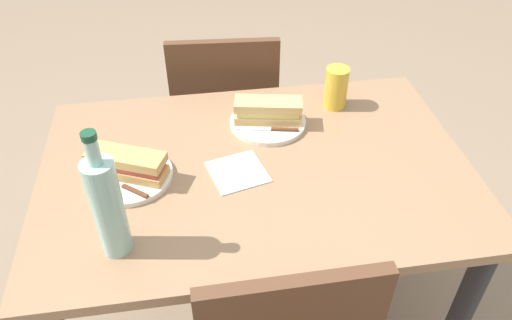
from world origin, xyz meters
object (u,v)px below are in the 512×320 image
at_px(chair_near, 226,116).
at_px(baguette_sandwich_far, 268,111).
at_px(plate_near, 130,175).
at_px(dining_table, 256,196).
at_px(knife_near, 123,186).
at_px(plate_far, 268,122).
at_px(knife_far, 272,129).
at_px(beer_glass, 336,88).
at_px(baguette_sandwich_near, 127,163).
at_px(water_bottle, 107,206).

height_order(chair_near, baguette_sandwich_far, chair_near).
height_order(chair_near, plate_near, chair_near).
relative_size(dining_table, plate_near, 5.12).
distance_m(chair_near, knife_near, 0.75).
xyz_separation_m(plate_far, knife_far, (-0.00, 0.05, 0.01)).
bearing_deg(chair_near, dining_table, 93.06).
bearing_deg(chair_near, beer_glass, 134.00).
bearing_deg(beer_glass, dining_table, 41.34).
relative_size(plate_near, knife_far, 1.27).
distance_m(plate_near, baguette_sandwich_far, 0.44).
relative_size(chair_near, baguette_sandwich_far, 4.18).
xyz_separation_m(dining_table, chair_near, (0.03, -0.58, -0.12)).
bearing_deg(knife_far, knife_near, 23.85).
bearing_deg(plate_near, dining_table, 179.24).
relative_size(baguette_sandwich_near, beer_glass, 1.63).
relative_size(chair_near, water_bottle, 2.67).
relative_size(dining_table, water_bottle, 3.58).
bearing_deg(baguette_sandwich_far, plate_far, -90.00).
relative_size(dining_table, plate_far, 5.12).
distance_m(plate_far, baguette_sandwich_far, 0.04).
bearing_deg(dining_table, beer_glass, -138.66).
bearing_deg(plate_near, plate_far, -155.64).
distance_m(dining_table, knife_near, 0.37).
relative_size(chair_near, baguette_sandwich_near, 4.05).
relative_size(baguette_sandwich_near, water_bottle, 0.66).
relative_size(chair_near, plate_near, 3.82).
distance_m(baguette_sandwich_near, water_bottle, 0.25).
distance_m(plate_near, baguette_sandwich_near, 0.04).
xyz_separation_m(plate_near, beer_glass, (-0.62, -0.25, 0.06)).
xyz_separation_m(dining_table, water_bottle, (0.35, 0.24, 0.25)).
bearing_deg(chair_near, baguette_sandwich_near, 62.30).
xyz_separation_m(plate_near, knife_far, (-0.40, -0.13, 0.01)).
bearing_deg(baguette_sandwich_near, dining_table, 179.24).
bearing_deg(plate_far, plate_near, 24.36).
xyz_separation_m(plate_far, baguette_sandwich_far, (0.00, 0.00, 0.04)).
distance_m(plate_far, water_bottle, 0.60).
height_order(plate_far, knife_far, knife_far).
height_order(dining_table, baguette_sandwich_near, baguette_sandwich_near).
height_order(baguette_sandwich_near, water_bottle, water_bottle).
xyz_separation_m(plate_far, water_bottle, (0.42, 0.42, 0.12)).
distance_m(chair_near, knife_far, 0.52).
bearing_deg(water_bottle, beer_glass, -142.59).
bearing_deg(plate_far, chair_near, -76.50).
relative_size(chair_near, beer_glass, 6.60).
height_order(plate_near, beer_glass, beer_glass).
bearing_deg(knife_far, beer_glass, -151.55).
relative_size(baguette_sandwich_far, beer_glass, 1.58).
distance_m(knife_near, plate_far, 0.47).
bearing_deg(knife_far, baguette_sandwich_far, -88.21).
distance_m(dining_table, plate_near, 0.36).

